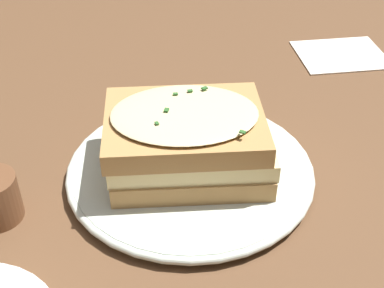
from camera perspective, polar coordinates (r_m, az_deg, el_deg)
ground_plane at (r=0.55m, az=-0.11°, el=-1.51°), size 2.40×2.40×0.00m
dinner_plate at (r=0.52m, az=-0.00°, el=-2.81°), size 0.24×0.24×0.01m
sandwich at (r=0.50m, az=-0.28°, el=0.45°), size 0.16×0.12×0.07m
napkin at (r=0.77m, az=15.67°, el=9.21°), size 0.13×0.11×0.00m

